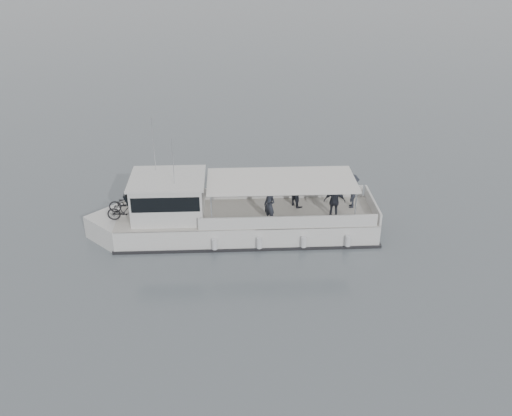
# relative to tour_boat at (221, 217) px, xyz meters

# --- Properties ---
(ground) EXTENTS (1400.00, 1400.00, 0.00)m
(ground) POSITION_rel_tour_boat_xyz_m (-4.33, 2.35, -1.05)
(ground) COLOR #565F65
(ground) RESTS_ON ground
(tour_boat) EXTENTS (15.07, 7.80, 6.40)m
(tour_boat) POSITION_rel_tour_boat_xyz_m (0.00, 0.00, 0.00)
(tour_boat) COLOR silver
(tour_boat) RESTS_ON ground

